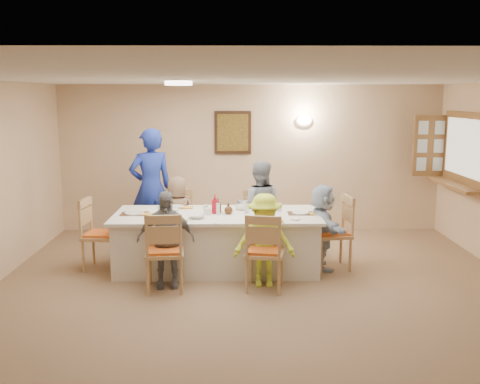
{
  "coord_description": "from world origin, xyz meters",
  "views": [
    {
      "loc": [
        -0.28,
        -5.59,
        2.31
      ],
      "look_at": [
        -0.2,
        1.4,
        1.05
      ],
      "focal_mm": 40.0,
      "sensor_mm": 36.0,
      "label": 1
    }
  ],
  "objects_px": {
    "diner_back_right": "(259,208)",
    "chair_front_left": "(165,251)",
    "dining_table": "(217,241)",
    "diner_front_left": "(166,239)",
    "chair_right_end": "(332,232)",
    "diner_right_end": "(322,227)",
    "chair_back_left": "(178,221)",
    "caregiver": "(151,188)",
    "condiment_ketchup": "(215,204)",
    "chair_left_end": "(101,234)",
    "diner_front_right": "(264,240)",
    "serving_hatch": "(465,150)",
    "chair_front_right": "(265,251)",
    "diner_back_left": "(177,216)",
    "chair_back_right": "(259,221)"
  },
  "relations": [
    {
      "from": "diner_back_right",
      "to": "chair_front_left",
      "type": "bearing_deg",
      "value": 58.3
    },
    {
      "from": "dining_table",
      "to": "diner_front_left",
      "type": "distance_m",
      "value": 0.93
    },
    {
      "from": "diner_back_right",
      "to": "chair_right_end",
      "type": "bearing_deg",
      "value": 151.74
    },
    {
      "from": "diner_back_right",
      "to": "diner_right_end",
      "type": "xyz_separation_m",
      "value": [
        0.82,
        -0.68,
        -0.12
      ]
    },
    {
      "from": "dining_table",
      "to": "chair_front_left",
      "type": "bearing_deg",
      "value": -126.87
    },
    {
      "from": "chair_back_left",
      "to": "caregiver",
      "type": "distance_m",
      "value": 0.73
    },
    {
      "from": "chair_back_left",
      "to": "chair_right_end",
      "type": "distance_m",
      "value": 2.29
    },
    {
      "from": "chair_right_end",
      "to": "condiment_ketchup",
      "type": "bearing_deg",
      "value": -97.24
    },
    {
      "from": "dining_table",
      "to": "chair_front_left",
      "type": "xyz_separation_m",
      "value": [
        -0.6,
        -0.8,
        0.11
      ]
    },
    {
      "from": "diner_front_left",
      "to": "diner_right_end",
      "type": "relative_size",
      "value": 1.03
    },
    {
      "from": "diner_front_left",
      "to": "condiment_ketchup",
      "type": "xyz_separation_m",
      "value": [
        0.58,
        0.69,
        0.29
      ]
    },
    {
      "from": "chair_left_end",
      "to": "chair_front_left",
      "type": "bearing_deg",
      "value": -124.53
    },
    {
      "from": "dining_table",
      "to": "condiment_ketchup",
      "type": "height_order",
      "value": "condiment_ketchup"
    },
    {
      "from": "diner_front_left",
      "to": "diner_front_right",
      "type": "bearing_deg",
      "value": -3.69
    },
    {
      "from": "dining_table",
      "to": "chair_right_end",
      "type": "relative_size",
      "value": 2.73
    },
    {
      "from": "caregiver",
      "to": "serving_hatch",
      "type": "bearing_deg",
      "value": 154.38
    },
    {
      "from": "diner_front_right",
      "to": "chair_front_right",
      "type": "bearing_deg",
      "value": -89.25
    },
    {
      "from": "chair_front_right",
      "to": "diner_right_end",
      "type": "relative_size",
      "value": 0.84
    },
    {
      "from": "chair_front_left",
      "to": "chair_front_right",
      "type": "xyz_separation_m",
      "value": [
        1.2,
        0.0,
        -0.01
      ]
    },
    {
      "from": "chair_front_left",
      "to": "diner_front_right",
      "type": "distance_m",
      "value": 1.21
    },
    {
      "from": "caregiver",
      "to": "chair_left_end",
      "type": "bearing_deg",
      "value": 42.39
    },
    {
      "from": "diner_front_right",
      "to": "caregiver",
      "type": "xyz_separation_m",
      "value": [
        -1.65,
        1.83,
        0.34
      ]
    },
    {
      "from": "dining_table",
      "to": "diner_back_right",
      "type": "height_order",
      "value": "diner_back_right"
    },
    {
      "from": "diner_back_right",
      "to": "caregiver",
      "type": "relative_size",
      "value": 0.76
    },
    {
      "from": "chair_right_end",
      "to": "diner_back_left",
      "type": "height_order",
      "value": "diner_back_left"
    },
    {
      "from": "serving_hatch",
      "to": "chair_front_left",
      "type": "bearing_deg",
      "value": -157.11
    },
    {
      "from": "diner_front_right",
      "to": "diner_right_end",
      "type": "distance_m",
      "value": 1.07
    },
    {
      "from": "serving_hatch",
      "to": "chair_back_left",
      "type": "bearing_deg",
      "value": -177.03
    },
    {
      "from": "diner_front_right",
      "to": "chair_left_end",
      "type": "bearing_deg",
      "value": 163.2
    },
    {
      "from": "chair_left_end",
      "to": "diner_back_right",
      "type": "distance_m",
      "value": 2.26
    },
    {
      "from": "chair_back_right",
      "to": "chair_left_end",
      "type": "relative_size",
      "value": 0.95
    },
    {
      "from": "diner_back_left",
      "to": "diner_back_right",
      "type": "relative_size",
      "value": 0.84
    },
    {
      "from": "chair_front_left",
      "to": "diner_front_left",
      "type": "distance_m",
      "value": 0.16
    },
    {
      "from": "chair_back_left",
      "to": "chair_front_left",
      "type": "relative_size",
      "value": 0.95
    },
    {
      "from": "chair_front_left",
      "to": "chair_left_end",
      "type": "bearing_deg",
      "value": -45.4
    },
    {
      "from": "chair_right_end",
      "to": "caregiver",
      "type": "height_order",
      "value": "caregiver"
    },
    {
      "from": "caregiver",
      "to": "chair_right_end",
      "type": "bearing_deg",
      "value": 132.03
    },
    {
      "from": "chair_back_right",
      "to": "diner_right_end",
      "type": "bearing_deg",
      "value": -54.21
    },
    {
      "from": "chair_left_end",
      "to": "diner_right_end",
      "type": "bearing_deg",
      "value": -84.43
    },
    {
      "from": "chair_front_right",
      "to": "condiment_ketchup",
      "type": "height_order",
      "value": "condiment_ketchup"
    },
    {
      "from": "caregiver",
      "to": "diner_back_left",
      "type": "bearing_deg",
      "value": 109.64
    },
    {
      "from": "dining_table",
      "to": "chair_front_right",
      "type": "bearing_deg",
      "value": -53.13
    },
    {
      "from": "chair_back_right",
      "to": "chair_front_right",
      "type": "bearing_deg",
      "value": -99.91
    },
    {
      "from": "dining_table",
      "to": "diner_front_right",
      "type": "bearing_deg",
      "value": -48.58
    },
    {
      "from": "serving_hatch",
      "to": "chair_left_end",
      "type": "xyz_separation_m",
      "value": [
        -5.27,
        -1.02,
        -1.01
      ]
    },
    {
      "from": "serving_hatch",
      "to": "diner_back_right",
      "type": "relative_size",
      "value": 1.08
    },
    {
      "from": "diner_right_end",
      "to": "condiment_ketchup",
      "type": "distance_m",
      "value": 1.48
    },
    {
      "from": "dining_table",
      "to": "diner_back_left",
      "type": "height_order",
      "value": "diner_back_left"
    },
    {
      "from": "chair_back_right",
      "to": "caregiver",
      "type": "xyz_separation_m",
      "value": [
        -1.65,
        0.35,
        0.45
      ]
    },
    {
      "from": "chair_back_right",
      "to": "condiment_ketchup",
      "type": "bearing_deg",
      "value": -138.28
    }
  ]
}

